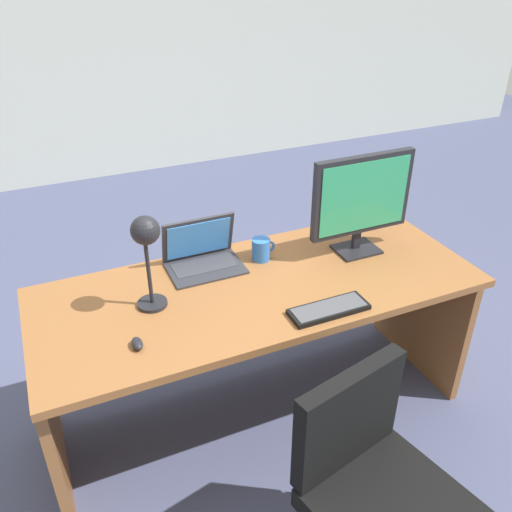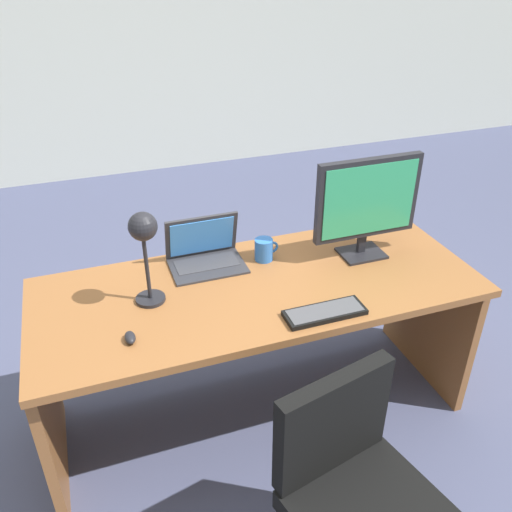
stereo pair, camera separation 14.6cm
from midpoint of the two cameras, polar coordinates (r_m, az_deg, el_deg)
The scene contains 9 objects.
ground at distance 3.90m, azimuth -6.11°, elevation -0.65°, with size 12.00×12.00×0.00m, color #474C6B.
back_wall at distance 5.29m, azimuth -12.64°, elevation 23.31°, with size 10.00×0.10×2.80m, color silver.
desk at distance 2.44m, azimuth 1.61°, elevation -6.55°, with size 1.89×0.76×0.74m.
monitor at distance 2.44m, azimuth 13.46°, elevation 5.60°, with size 0.49×0.16×0.47m.
laptop at distance 2.41m, azimuth -3.81°, elevation 0.74°, with size 0.33×0.24×0.22m.
keyboard at distance 2.13m, azimuth 9.29°, elevation -5.98°, with size 0.32×0.11×0.02m.
mouse at distance 2.01m, azimuth -11.20°, elevation -8.55°, with size 0.04×0.07×0.03m.
desk_lamp at distance 2.04m, azimuth -9.81°, elevation 1.78°, with size 0.12×0.14×0.41m.
coffee_mug at distance 2.43m, azimuth 2.60°, elevation 0.66°, with size 0.11×0.08×0.10m.
Camera 2 is at (-0.65, -1.79, 2.01)m, focal length 37.65 mm.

